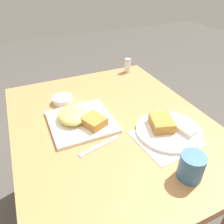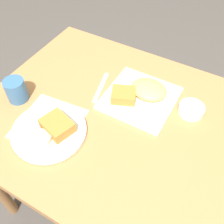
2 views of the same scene
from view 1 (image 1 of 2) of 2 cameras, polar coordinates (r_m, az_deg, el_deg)
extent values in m
plane|color=#4C4742|center=(1.47, -0.08, -24.91)|extent=(8.00, 8.00, 0.00)
cube|color=#B27A47|center=(0.95, -0.11, -3.31)|extent=(0.99, 0.81, 0.04)
cylinder|color=olive|center=(1.46, -20.08, -7.86)|extent=(0.05, 0.05, 0.67)
cylinder|color=olive|center=(1.60, 4.87, -1.40)|extent=(0.05, 0.05, 0.67)
cube|color=silver|center=(0.87, 13.94, -6.72)|extent=(0.23, 0.24, 0.00)
cube|color=white|center=(0.93, -8.03, -2.44)|extent=(0.26, 0.26, 0.01)
ellipsoid|color=#EAC660|center=(0.93, -10.43, -0.83)|extent=(0.14, 0.12, 0.04)
cube|color=#B77A33|center=(0.89, -4.76, -2.39)|extent=(0.11, 0.11, 0.04)
cylinder|color=white|center=(0.90, 14.57, -4.69)|extent=(0.26, 0.26, 0.01)
cube|color=#B77A33|center=(0.89, 12.84, -2.74)|extent=(0.12, 0.11, 0.04)
cube|color=beige|center=(0.91, 17.74, -3.75)|extent=(0.13, 0.08, 0.02)
cylinder|color=white|center=(1.08, -12.77, 3.12)|extent=(0.09, 0.09, 0.03)
cylinder|color=beige|center=(1.07, -12.86, 3.74)|extent=(0.08, 0.08, 0.00)
cylinder|color=white|center=(1.37, 4.08, 11.82)|extent=(0.04, 0.04, 0.07)
cylinder|color=white|center=(1.38, 4.06, 11.20)|extent=(0.03, 0.03, 0.04)
cylinder|color=silver|center=(1.36, 4.16, 13.44)|extent=(0.04, 0.04, 0.01)
cube|color=silver|center=(0.82, -3.23, -8.76)|extent=(0.06, 0.17, 0.00)
cylinder|color=#386693|center=(0.73, 20.00, -13.28)|extent=(0.08, 0.08, 0.09)
camera|label=2|loc=(1.30, 21.88, 40.59)|focal=42.00mm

